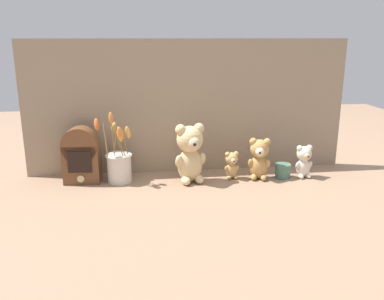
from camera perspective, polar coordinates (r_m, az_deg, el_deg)
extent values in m
plane|color=#8E7056|center=(1.90, 0.08, -4.39)|extent=(4.00, 4.00, 0.00)
cube|color=gray|center=(1.98, -0.54, 6.06)|extent=(1.56, 0.02, 0.64)
ellipsoid|color=#DBBC84|center=(1.87, -0.29, -2.15)|extent=(0.13, 0.12, 0.16)
sphere|color=#DBBC84|center=(1.84, -0.30, 1.52)|extent=(0.12, 0.12, 0.12)
sphere|color=#D1B289|center=(1.80, 0.18, 0.95)|extent=(0.06, 0.06, 0.06)
sphere|color=black|center=(1.78, 0.44, 0.80)|extent=(0.02, 0.02, 0.02)
sphere|color=#DBBC84|center=(1.84, 0.99, 3.06)|extent=(0.05, 0.05, 0.05)
sphere|color=#DBBC84|center=(1.81, -1.61, 2.86)|extent=(0.05, 0.05, 0.05)
ellipsoid|color=#DBBC84|center=(1.87, 1.40, -1.25)|extent=(0.04, 0.06, 0.07)
ellipsoid|color=#DBBC84|center=(1.84, -1.83, -1.58)|extent=(0.04, 0.06, 0.07)
ellipsoid|color=#DBBC84|center=(1.87, 0.99, -4.10)|extent=(0.05, 0.07, 0.04)
ellipsoid|color=#DBBC84|center=(1.85, -0.88, -4.32)|extent=(0.05, 0.07, 0.04)
ellipsoid|color=tan|center=(1.94, 9.38, -2.37)|extent=(0.10, 0.09, 0.11)
sphere|color=tan|center=(1.92, 9.50, 0.16)|extent=(0.09, 0.09, 0.09)
sphere|color=beige|center=(1.89, 9.50, -0.27)|extent=(0.04, 0.04, 0.04)
sphere|color=black|center=(1.87, 9.51, -0.39)|extent=(0.01, 0.01, 0.01)
sphere|color=tan|center=(1.91, 10.49, 1.11)|extent=(0.04, 0.04, 0.04)
sphere|color=tan|center=(1.91, 8.59, 1.19)|extent=(0.04, 0.04, 0.04)
ellipsoid|color=tan|center=(1.93, 10.59, -1.92)|extent=(0.03, 0.04, 0.05)
ellipsoid|color=tan|center=(1.93, 8.22, -1.82)|extent=(0.03, 0.04, 0.05)
ellipsoid|color=tan|center=(1.94, 10.02, -3.84)|extent=(0.04, 0.05, 0.03)
ellipsoid|color=tan|center=(1.93, 8.64, -3.79)|extent=(0.04, 0.05, 0.03)
ellipsoid|color=beige|center=(2.02, 15.32, -2.43)|extent=(0.07, 0.06, 0.09)
sphere|color=beige|center=(1.99, 15.47, -0.48)|extent=(0.07, 0.07, 0.07)
sphere|color=#D1B289|center=(1.97, 15.81, -0.81)|extent=(0.03, 0.03, 0.03)
sphere|color=black|center=(1.96, 16.00, -0.91)|extent=(0.01, 0.01, 0.01)
sphere|color=beige|center=(2.00, 16.17, 0.32)|extent=(0.03, 0.03, 0.03)
sphere|color=beige|center=(1.98, 14.87, 0.23)|extent=(0.03, 0.03, 0.03)
ellipsoid|color=beige|center=(2.02, 16.23, -1.97)|extent=(0.02, 0.03, 0.04)
ellipsoid|color=beige|center=(1.99, 14.61, -2.11)|extent=(0.02, 0.03, 0.04)
ellipsoid|color=beige|center=(2.02, 15.98, -3.49)|extent=(0.03, 0.04, 0.02)
ellipsoid|color=beige|center=(2.00, 15.04, -3.58)|extent=(0.03, 0.04, 0.02)
ellipsoid|color=tan|center=(1.94, 5.55, -2.91)|extent=(0.06, 0.05, 0.08)
sphere|color=tan|center=(1.92, 5.59, -1.22)|extent=(0.06, 0.06, 0.06)
sphere|color=#D1B289|center=(1.90, 5.81, -1.51)|extent=(0.03, 0.03, 0.03)
sphere|color=black|center=(1.89, 5.93, -1.60)|extent=(0.01, 0.01, 0.01)
sphere|color=tan|center=(1.92, 6.21, -0.52)|extent=(0.02, 0.02, 0.02)
sphere|color=tan|center=(1.90, 5.01, -0.60)|extent=(0.02, 0.02, 0.02)
ellipsoid|color=tan|center=(1.94, 6.35, -2.51)|extent=(0.02, 0.03, 0.03)
ellipsoid|color=tan|center=(1.92, 4.84, -2.63)|extent=(0.02, 0.03, 0.03)
ellipsoid|color=tan|center=(1.94, 6.12, -3.83)|extent=(0.02, 0.03, 0.02)
ellipsoid|color=tan|center=(1.93, 5.25, -3.91)|extent=(0.02, 0.03, 0.02)
cylinder|color=silver|center=(1.91, -10.16, -2.47)|extent=(0.11, 0.11, 0.13)
torus|color=silver|center=(1.89, -10.25, -0.74)|extent=(0.12, 0.12, 0.01)
cylinder|color=olive|center=(1.84, -10.13, 0.64)|extent=(0.03, 0.01, 0.10)
ellipsoid|color=gold|center=(1.82, -10.13, 2.03)|extent=(0.04, 0.03, 0.06)
cylinder|color=olive|center=(1.86, -12.05, 1.43)|extent=(0.02, 0.07, 0.15)
ellipsoid|color=#C65B28|center=(1.84, -13.23, 3.53)|extent=(0.03, 0.05, 0.06)
cylinder|color=olive|center=(1.90, -10.69, 1.38)|extent=(0.03, 0.02, 0.12)
ellipsoid|color=tan|center=(1.90, -10.91, 3.15)|extent=(0.04, 0.04, 0.05)
cylinder|color=olive|center=(1.85, -11.04, 1.83)|extent=(0.01, 0.01, 0.17)
ellipsoid|color=orange|center=(1.83, -11.31, 4.41)|extent=(0.03, 0.03, 0.05)
cylinder|color=olive|center=(1.85, -9.35, 0.91)|extent=(0.02, 0.03, 0.11)
ellipsoid|color=gold|center=(1.83, -9.00, 2.46)|extent=(0.04, 0.04, 0.06)
cylinder|color=olive|center=(1.83, -10.05, 0.81)|extent=(0.04, 0.02, 0.11)
ellipsoid|color=orange|center=(1.80, -9.99, 2.39)|extent=(0.05, 0.04, 0.06)
cube|color=brown|center=(1.93, -15.19, -1.83)|extent=(0.17, 0.10, 0.18)
cylinder|color=brown|center=(1.91, -15.38, 0.75)|extent=(0.17, 0.10, 0.16)
cube|color=black|center=(1.88, -15.52, -1.65)|extent=(0.10, 0.01, 0.10)
cylinder|color=#D6BC7A|center=(1.90, -15.35, -3.93)|extent=(0.03, 0.01, 0.03)
cylinder|color=#47705B|center=(1.99, 12.60, -3.04)|extent=(0.07, 0.07, 0.06)
cylinder|color=#47705B|center=(1.98, 12.66, -2.11)|extent=(0.08, 0.08, 0.01)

